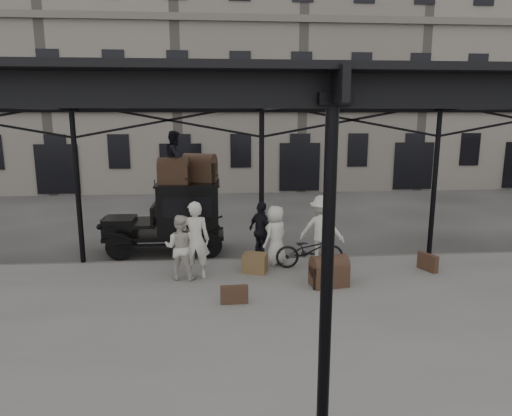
{
  "coord_description": "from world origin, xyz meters",
  "views": [
    {
      "loc": [
        -1.17,
        -10.52,
        4.19
      ],
      "look_at": [
        -0.19,
        1.6,
        1.7
      ],
      "focal_mm": 32.0,
      "sensor_mm": 36.0,
      "label": 1
    }
  ],
  "objects_px": {
    "porter_official": "(262,231)",
    "steamer_trunk_platform": "(329,273)",
    "bicycle": "(310,250)",
    "steamer_trunk_roof_near": "(174,173)",
    "porter_left": "(195,240)",
    "taxi": "(179,214)"
  },
  "relations": [
    {
      "from": "bicycle",
      "to": "steamer_trunk_platform",
      "type": "height_order",
      "value": "bicycle"
    },
    {
      "from": "porter_left",
      "to": "steamer_trunk_roof_near",
      "type": "height_order",
      "value": "steamer_trunk_roof_near"
    },
    {
      "from": "porter_left",
      "to": "taxi",
      "type": "bearing_deg",
      "value": -76.78
    },
    {
      "from": "taxi",
      "to": "porter_official",
      "type": "xyz_separation_m",
      "value": [
        2.42,
        -1.5,
        -0.21
      ]
    },
    {
      "from": "taxi",
      "to": "porter_official",
      "type": "relative_size",
      "value": 2.17
    },
    {
      "from": "taxi",
      "to": "porter_left",
      "type": "bearing_deg",
      "value": -77.07
    },
    {
      "from": "steamer_trunk_roof_near",
      "to": "bicycle",
      "type": "bearing_deg",
      "value": -24.06
    },
    {
      "from": "taxi",
      "to": "porter_left",
      "type": "distance_m",
      "value": 2.87
    },
    {
      "from": "porter_official",
      "to": "steamer_trunk_platform",
      "type": "relative_size",
      "value": 1.95
    },
    {
      "from": "porter_official",
      "to": "steamer_trunk_roof_near",
      "type": "bearing_deg",
      "value": 27.92
    },
    {
      "from": "bicycle",
      "to": "steamer_trunk_platform",
      "type": "xyz_separation_m",
      "value": [
        0.2,
        -1.35,
        -0.17
      ]
    },
    {
      "from": "porter_official",
      "to": "bicycle",
      "type": "distance_m",
      "value": 1.48
    },
    {
      "from": "porter_left",
      "to": "steamer_trunk_platform",
      "type": "height_order",
      "value": "porter_left"
    },
    {
      "from": "bicycle",
      "to": "steamer_trunk_roof_near",
      "type": "relative_size",
      "value": 2.06
    },
    {
      "from": "porter_left",
      "to": "steamer_trunk_platform",
      "type": "distance_m",
      "value": 3.38
    },
    {
      "from": "porter_official",
      "to": "steamer_trunk_platform",
      "type": "height_order",
      "value": "porter_official"
    },
    {
      "from": "porter_official",
      "to": "steamer_trunk_platform",
      "type": "distance_m",
      "value": 2.59
    },
    {
      "from": "porter_official",
      "to": "steamer_trunk_roof_near",
      "type": "height_order",
      "value": "steamer_trunk_roof_near"
    },
    {
      "from": "taxi",
      "to": "porter_left",
      "type": "xyz_separation_m",
      "value": [
        0.64,
        -2.8,
        -0.07
      ]
    },
    {
      "from": "steamer_trunk_roof_near",
      "to": "steamer_trunk_platform",
      "type": "relative_size",
      "value": 1.03
    },
    {
      "from": "taxi",
      "to": "porter_left",
      "type": "relative_size",
      "value": 1.85
    },
    {
      "from": "taxi",
      "to": "steamer_trunk_platform",
      "type": "bearing_deg",
      "value": -43.01
    }
  ]
}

